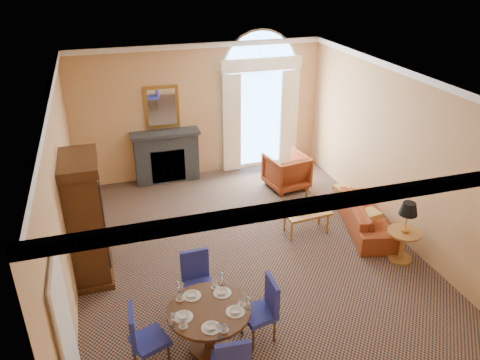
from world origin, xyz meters
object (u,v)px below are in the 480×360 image
object	(u,v)px
armchair	(286,171)
dining_table	(209,319)
armoire	(86,221)
side_table	(406,225)
coffee_table	(307,213)
sofa	(367,216)

from	to	relation	value
armchair	dining_table	bearing A→B (deg)	46.90
armoire	armchair	world-z (taller)	armoire
armoire	side_table	bearing A→B (deg)	-12.72
armchair	side_table	bearing A→B (deg)	95.77
coffee_table	side_table	bearing A→B (deg)	-52.56
armchair	side_table	xyz separation A→B (m)	(0.89, -3.30, 0.31)
armoire	coffee_table	xyz separation A→B (m)	(4.06, 0.16, -0.62)
side_table	armoire	bearing A→B (deg)	167.28
armoire	sofa	xyz separation A→B (m)	(5.27, -0.10, -0.76)
sofa	armoire	bearing A→B (deg)	103.14
coffee_table	side_table	xyz separation A→B (m)	(1.26, -1.36, 0.29)
dining_table	armchair	xyz separation A→B (m)	(2.92, 4.36, -0.13)
sofa	side_table	world-z (taller)	side_table
dining_table	armoire	bearing A→B (deg)	123.74
dining_table	coffee_table	xyz separation A→B (m)	(2.55, 2.42, -0.11)
side_table	armchair	bearing A→B (deg)	105.10
armoire	sofa	world-z (taller)	armoire
armoire	coffee_table	distance (m)	4.11
dining_table	coffee_table	distance (m)	3.52
sofa	coffee_table	distance (m)	1.24
armchair	sofa	bearing A→B (deg)	101.62
side_table	coffee_table	bearing A→B (deg)	132.81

